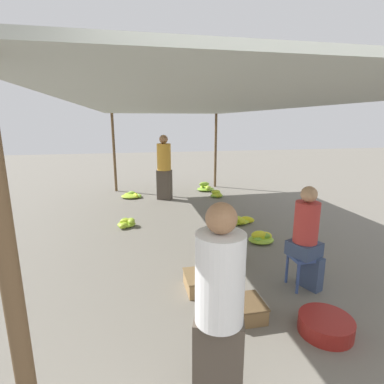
{
  "coord_description": "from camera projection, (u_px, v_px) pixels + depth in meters",
  "views": [
    {
      "loc": [
        -1.09,
        -0.91,
        2.12
      ],
      "look_at": [
        0.0,
        4.43,
        0.82
      ],
      "focal_mm": 28.0,
      "sensor_mm": 36.0,
      "label": 1
    }
  ],
  "objects": [
    {
      "name": "canopy_post_front_left",
      "position": [
        21.0,
        349.0,
        1.27
      ],
      "size": [
        0.08,
        0.08,
        2.34
      ],
      "primitive_type": "cylinder",
      "color": "brown",
      "rests_on": "ground"
    },
    {
      "name": "canopy_post_back_left",
      "position": [
        114.0,
        153.0,
        9.01
      ],
      "size": [
        0.08,
        0.08,
        2.34
      ],
      "primitive_type": "cylinder",
      "color": "brown",
      "rests_on": "ground"
    },
    {
      "name": "canopy_post_back_right",
      "position": [
        216.0,
        151.0,
        9.62
      ],
      "size": [
        0.08,
        0.08,
        2.34
      ],
      "primitive_type": "cylinder",
      "color": "brown",
      "rests_on": "ground"
    },
    {
      "name": "canopy_tarp",
      "position": [
        193.0,
        106.0,
        5.17
      ],
      "size": [
        3.57,
        8.51,
        0.04
      ],
      "primitive_type": "cube",
      "color": "#9EA399",
      "rests_on": "canopy_post_front_left"
    },
    {
      "name": "vendor_foreground",
      "position": [
        219.0,
        309.0,
        2.09
      ],
      "size": [
        0.43,
        0.43,
        1.61
      ],
      "color": "#4C4238",
      "rests_on": "ground"
    },
    {
      "name": "stool",
      "position": [
        303.0,
        261.0,
        3.84
      ],
      "size": [
        0.34,
        0.34,
        0.45
      ],
      "color": "#384C84",
      "rests_on": "ground"
    },
    {
      "name": "vendor_seated",
      "position": [
        307.0,
        236.0,
        3.76
      ],
      "size": [
        0.44,
        0.44,
        1.35
      ],
      "color": "#384766",
      "rests_on": "ground"
    },
    {
      "name": "basin_black",
      "position": [
        326.0,
        325.0,
        3.05
      ],
      "size": [
        0.54,
        0.54,
        0.17
      ],
      "color": "maroon",
      "rests_on": "ground"
    },
    {
      "name": "banana_pile_left_0",
      "position": [
        127.0,
        223.0,
        6.14
      ],
      "size": [
        0.37,
        0.49,
        0.17
      ],
      "color": "#9CC330",
      "rests_on": "ground"
    },
    {
      "name": "banana_pile_left_1",
      "position": [
        132.0,
        195.0,
        8.48
      ],
      "size": [
        0.58,
        0.58,
        0.16
      ],
      "color": "yellow",
      "rests_on": "ground"
    },
    {
      "name": "banana_pile_right_0",
      "position": [
        217.0,
        194.0,
        8.5
      ],
      "size": [
        0.36,
        0.44,
        0.21
      ],
      "color": "#BDD02A",
      "rests_on": "ground"
    },
    {
      "name": "banana_pile_right_1",
      "position": [
        239.0,
        221.0,
        6.32
      ],
      "size": [
        0.61,
        0.51,
        0.17
      ],
      "color": "#C2D229",
      "rests_on": "ground"
    },
    {
      "name": "banana_pile_right_2",
      "position": [
        261.0,
        237.0,
        5.34
      ],
      "size": [
        0.46,
        0.4,
        0.22
      ],
      "color": "yellow",
      "rests_on": "ground"
    },
    {
      "name": "banana_pile_right_3",
      "position": [
        205.0,
        188.0,
        9.32
      ],
      "size": [
        0.53,
        0.59,
        0.27
      ],
      "color": "#B5CD2C",
      "rests_on": "ground"
    },
    {
      "name": "crate_near",
      "position": [
        225.0,
        254.0,
        4.64
      ],
      "size": [
        0.45,
        0.45,
        0.19
      ],
      "color": "#9E7A4C",
      "rests_on": "ground"
    },
    {
      "name": "crate_mid",
      "position": [
        245.0,
        309.0,
        3.29
      ],
      "size": [
        0.41,
        0.41,
        0.19
      ],
      "color": "brown",
      "rests_on": "ground"
    },
    {
      "name": "crate_far",
      "position": [
        203.0,
        282.0,
        3.85
      ],
      "size": [
        0.47,
        0.47,
        0.21
      ],
      "color": "#9E7A4C",
      "rests_on": "ground"
    },
    {
      "name": "shopper_walking_mid",
      "position": [
        164.0,
        167.0,
        8.09
      ],
      "size": [
        0.49,
        0.49,
        1.76
      ],
      "color": "#4C4238",
      "rests_on": "ground"
    }
  ]
}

